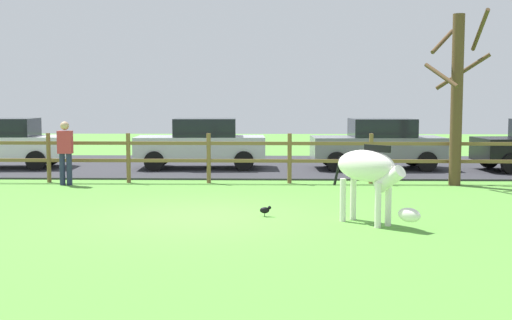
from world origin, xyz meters
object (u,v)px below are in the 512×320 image
at_px(crow_on_grass, 265,210).
at_px(parked_car_white, 1,143).
at_px(bare_tree, 457,95).
at_px(visitor_near_fence, 65,150).
at_px(parked_car_silver, 202,143).
at_px(zebra, 369,172).
at_px(parked_car_grey, 378,143).

distance_m(crow_on_grass, parked_car_white, 11.80).
relative_size(bare_tree, visitor_near_fence, 2.70).
distance_m(bare_tree, parked_car_silver, 7.92).
relative_size(zebra, parked_car_silver, 0.38).
bearing_deg(crow_on_grass, zebra, -21.04).
height_order(bare_tree, visitor_near_fence, bare_tree).
bearing_deg(visitor_near_fence, parked_car_grey, 24.01).
bearing_deg(visitor_near_fence, zebra, -36.05).
distance_m(parked_car_white, parked_car_grey, 11.83).
xyz_separation_m(parked_car_white, visitor_near_fence, (3.26, -3.78, 0.06)).
xyz_separation_m(zebra, visitor_near_fence, (-7.04, 5.12, -0.02)).
distance_m(parked_car_silver, parked_car_white, 6.34).
xyz_separation_m(zebra, crow_on_grass, (-1.84, 0.71, -0.80)).
relative_size(bare_tree, parked_car_white, 1.08).
bearing_deg(parked_car_grey, crow_on_grass, -112.25).
bearing_deg(parked_car_silver, crow_on_grass, -75.62).
bearing_deg(parked_car_grey, parked_car_white, -179.83).
bearing_deg(parked_car_grey, parked_car_silver, 179.51).
height_order(bare_tree, zebra, bare_tree).
bearing_deg(zebra, visitor_near_fence, 143.95).
distance_m(parked_car_silver, parked_car_grey, 5.49).
distance_m(bare_tree, parked_car_grey, 4.06).
relative_size(zebra, parked_car_white, 0.38).
height_order(parked_car_silver, parked_car_grey, same).
height_order(parked_car_silver, parked_car_white, same).
xyz_separation_m(parked_car_silver, visitor_near_fence, (-3.07, -3.86, 0.06)).
height_order(parked_car_silver, visitor_near_fence, visitor_near_fence).
bearing_deg(crow_on_grass, parked_car_white, 135.91).
xyz_separation_m(crow_on_grass, parked_car_silver, (-2.12, 8.28, 0.72)).
height_order(crow_on_grass, parked_car_grey, parked_car_grey).
relative_size(zebra, crow_on_grass, 7.21).
bearing_deg(parked_car_white, parked_car_grey, 0.17).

